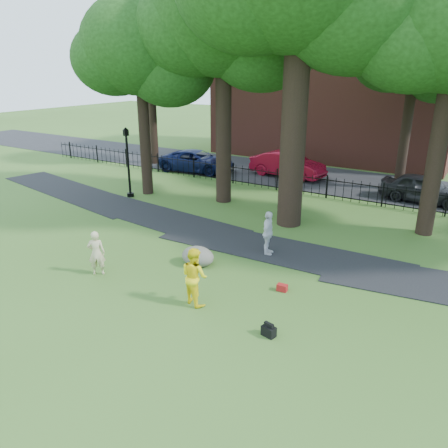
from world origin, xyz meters
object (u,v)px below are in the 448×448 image
Objects in this scene: woman at (96,253)px; boulder at (198,255)px; red_sedan at (288,165)px; man at (194,276)px; lamppost at (128,163)px.

woman reaches higher than boulder.
red_sedan is at bearing 101.29° from boulder.
woman is 0.89× the size of man.
man reaches higher than red_sedan.
boulder is 0.33× the size of lamppost.
woman is 3.57m from boulder.
boulder is (2.49, 2.51, -0.43)m from woman.
man is (4.02, 0.20, 0.10)m from woman.
boulder is 9.96m from lamppost.
lamppost reaches higher than man.
man is 0.37× the size of red_sedan.
boulder is at bearing -163.22° from red_sedan.
woman is 16.70m from red_sedan.
red_sedan is (5.50, 8.93, -1.06)m from lamppost.
red_sedan is at bearing -56.72° from man.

